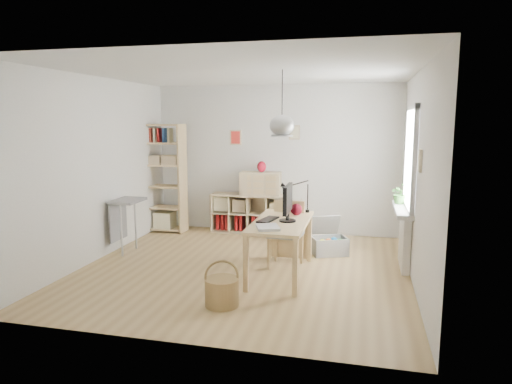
% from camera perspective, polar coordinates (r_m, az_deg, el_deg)
% --- Properties ---
extents(ground, '(4.50, 4.50, 0.00)m').
position_cam_1_polar(ground, '(6.52, -1.49, -9.53)').
color(ground, '#A88954').
rests_on(ground, ground).
extents(room_shell, '(4.50, 4.50, 4.50)m').
position_cam_1_polar(room_shell, '(5.92, 3.26, 8.31)').
color(room_shell, silver).
rests_on(room_shell, ground).
extents(window_unit, '(0.07, 1.16, 1.46)m').
position_cam_1_polar(window_unit, '(6.62, 18.88, 4.00)').
color(window_unit, white).
rests_on(window_unit, ground).
extents(radiator, '(0.10, 0.80, 0.80)m').
position_cam_1_polar(radiator, '(6.80, 18.09, -5.67)').
color(radiator, silver).
rests_on(radiator, ground).
extents(windowsill, '(0.22, 1.20, 0.06)m').
position_cam_1_polar(windowsill, '(6.71, 17.84, -2.10)').
color(windowsill, silver).
rests_on(windowsill, radiator).
extents(desk, '(0.70, 1.50, 0.75)m').
position_cam_1_polar(desk, '(6.08, 3.15, -4.46)').
color(desk, '#D5B47A').
rests_on(desk, ground).
extents(cube_shelf, '(1.40, 0.38, 0.72)m').
position_cam_1_polar(cube_shelf, '(8.50, -0.95, -3.04)').
color(cube_shelf, '#CAB385').
rests_on(cube_shelf, ground).
extents(tall_bookshelf, '(0.80, 0.38, 2.00)m').
position_cam_1_polar(tall_bookshelf, '(8.64, -11.55, 2.27)').
color(tall_bookshelf, '#D5B47A').
rests_on(tall_bookshelf, ground).
extents(side_table, '(0.40, 0.55, 0.85)m').
position_cam_1_polar(side_table, '(7.43, -16.17, -2.25)').
color(side_table, gray).
rests_on(side_table, ground).
extents(chair, '(0.48, 0.48, 0.92)m').
position_cam_1_polar(chair, '(6.53, 3.86, -4.70)').
color(chair, gray).
rests_on(chair, ground).
extents(wicker_basket, '(0.38, 0.38, 0.53)m').
position_cam_1_polar(wicker_basket, '(5.25, -4.29, -12.21)').
color(wicker_basket, olive).
rests_on(wicker_basket, ground).
extents(storage_chest, '(0.72, 0.76, 0.56)m').
position_cam_1_polar(storage_chest, '(7.26, 9.05, -6.19)').
color(storage_chest, beige).
rests_on(storage_chest, ground).
extents(monitor, '(0.22, 0.56, 0.48)m').
position_cam_1_polar(monitor, '(5.97, 3.99, -1.14)').
color(monitor, black).
rests_on(monitor, desk).
extents(keyboard, '(0.24, 0.44, 0.02)m').
position_cam_1_polar(keyboard, '(6.07, 1.49, -3.47)').
color(keyboard, black).
rests_on(keyboard, desk).
extents(task_lamp, '(0.41, 0.15, 0.44)m').
position_cam_1_polar(task_lamp, '(6.56, 4.69, -0.01)').
color(task_lamp, black).
rests_on(task_lamp, desk).
extents(yarn_ball, '(0.16, 0.16, 0.16)m').
position_cam_1_polar(yarn_ball, '(6.40, 5.07, -2.20)').
color(yarn_ball, '#540B11').
rests_on(yarn_ball, desk).
extents(paper_tray, '(0.36, 0.40, 0.03)m').
position_cam_1_polar(paper_tray, '(5.62, 1.47, -4.43)').
color(paper_tray, silver).
rests_on(paper_tray, desk).
extents(drawer_chest, '(0.74, 0.37, 0.42)m').
position_cam_1_polar(drawer_chest, '(8.30, 0.56, 1.07)').
color(drawer_chest, '#CAB385').
rests_on(drawer_chest, cube_shelf).
extents(red_vase, '(0.17, 0.17, 0.20)m').
position_cam_1_polar(red_vase, '(8.26, 0.71, 3.18)').
color(red_vase, maroon).
rests_on(red_vase, drawer_chest).
extents(potted_plant, '(0.33, 0.31, 0.30)m').
position_cam_1_polar(potted_plant, '(6.97, 17.57, -0.18)').
color(potted_plant, '#2E5F23').
rests_on(potted_plant, windowsill).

